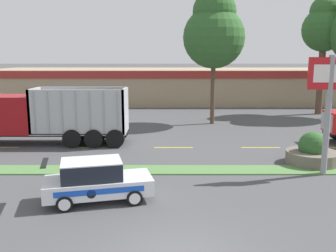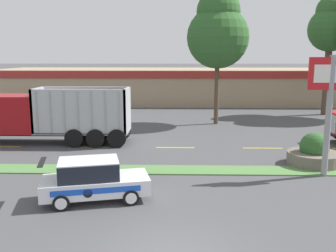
# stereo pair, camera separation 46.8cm
# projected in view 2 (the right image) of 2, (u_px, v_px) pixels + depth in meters

# --- Properties ---
(grass_verge) EXTENTS (120.00, 1.47, 0.06)m
(grass_verge) POSITION_uv_depth(u_px,v_px,m) (173.00, 170.00, 18.47)
(grass_verge) COLOR #517F42
(grass_verge) RESTS_ON ground_plane
(centre_line_2) EXTENTS (2.40, 0.14, 0.01)m
(centre_line_2) POSITION_uv_depth(u_px,v_px,m) (3.00, 147.00, 23.39)
(centre_line_2) COLOR yellow
(centre_line_2) RESTS_ON ground_plane
(centre_line_3) EXTENTS (2.40, 0.14, 0.01)m
(centre_line_3) POSITION_uv_depth(u_px,v_px,m) (88.00, 147.00, 23.26)
(centre_line_3) COLOR yellow
(centre_line_3) RESTS_ON ground_plane
(centre_line_4) EXTENTS (2.40, 0.14, 0.01)m
(centre_line_4) POSITION_uv_depth(u_px,v_px,m) (175.00, 148.00, 23.13)
(centre_line_4) COLOR yellow
(centre_line_4) RESTS_ON ground_plane
(centre_line_5) EXTENTS (2.40, 0.14, 0.01)m
(centre_line_5) POSITION_uv_depth(u_px,v_px,m) (263.00, 148.00, 22.99)
(centre_line_5) COLOR yellow
(centre_line_5) RESTS_ON ground_plane
(dump_truck_mid) EXTENTS (11.17, 2.67, 3.59)m
(dump_truck_mid) POSITION_uv_depth(u_px,v_px,m) (30.00, 117.00, 24.16)
(dump_truck_mid) COLOR black
(dump_truck_mid) RESTS_ON ground_plane
(rally_car) EXTENTS (4.40, 2.65, 1.67)m
(rally_car) POSITION_uv_depth(u_px,v_px,m) (93.00, 180.00, 14.53)
(rally_car) COLOR silver
(rally_car) RESTS_ON ground_plane
(store_sign_post) EXTENTS (2.07, 0.28, 5.62)m
(store_sign_post) POSITION_uv_depth(u_px,v_px,m) (330.00, 94.00, 17.00)
(store_sign_post) COLOR gray
(store_sign_post) RESTS_ON ground_plane
(stone_planter) EXTENTS (2.70, 2.70, 1.71)m
(stone_planter) POSITION_uv_depth(u_px,v_px,m) (314.00, 154.00, 19.35)
(stone_planter) COLOR #6B6056
(stone_planter) RESTS_ON ground_plane
(store_building_backdrop) EXTENTS (42.01, 12.10, 4.06)m
(store_building_backdrop) POSITION_uv_depth(u_px,v_px,m) (171.00, 85.00, 46.77)
(store_building_backdrop) COLOR #9E896B
(store_building_backdrop) RESTS_ON ground_plane
(tree_behind_left) EXTENTS (4.13, 4.13, 11.17)m
(tree_behind_left) POSITION_uv_depth(u_px,v_px,m) (331.00, 26.00, 34.91)
(tree_behind_left) COLOR brown
(tree_behind_left) RESTS_ON ground_plane
(tree_behind_centre) EXTENTS (5.00, 5.00, 10.82)m
(tree_behind_centre) POSITION_uv_depth(u_px,v_px,m) (218.00, 31.00, 30.02)
(tree_behind_centre) COLOR brown
(tree_behind_centre) RESTS_ON ground_plane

